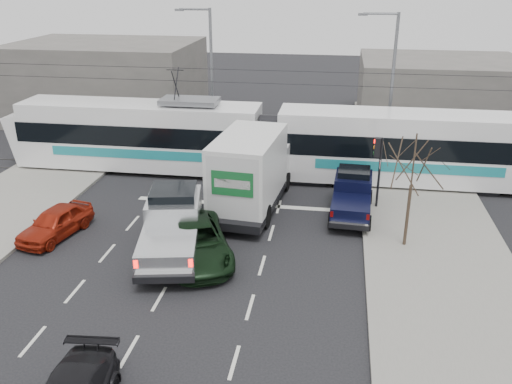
# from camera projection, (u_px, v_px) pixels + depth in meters

# --- Properties ---
(ground) EXTENTS (120.00, 120.00, 0.00)m
(ground) POSITION_uv_depth(u_px,v_px,m) (222.00, 262.00, 22.44)
(ground) COLOR black
(ground) RESTS_ON ground
(sidewalk_right) EXTENTS (6.00, 60.00, 0.15)m
(sidewalk_right) POSITION_uv_depth(u_px,v_px,m) (447.00, 278.00, 21.13)
(sidewalk_right) COLOR gray
(sidewalk_right) RESTS_ON ground
(rails) EXTENTS (60.00, 1.60, 0.03)m
(rails) POSITION_uv_depth(u_px,v_px,m) (258.00, 177.00, 31.57)
(rails) COLOR #33302D
(rails) RESTS_ON ground
(building_left) EXTENTS (14.00, 10.00, 6.00)m
(building_left) POSITION_uv_depth(u_px,v_px,m) (108.00, 80.00, 43.38)
(building_left) COLOR slate
(building_left) RESTS_ON ground
(building_right) EXTENTS (12.00, 10.00, 5.00)m
(building_right) POSITION_uv_depth(u_px,v_px,m) (439.00, 92.00, 41.71)
(building_right) COLOR slate
(building_right) RESTS_ON ground
(bare_tree) EXTENTS (2.40, 2.40, 5.00)m
(bare_tree) POSITION_uv_depth(u_px,v_px,m) (413.00, 165.00, 22.20)
(bare_tree) COLOR #47382B
(bare_tree) RESTS_ON ground
(traffic_signal) EXTENTS (0.44, 0.44, 3.60)m
(traffic_signal) POSITION_uv_depth(u_px,v_px,m) (378.00, 157.00, 26.41)
(traffic_signal) COLOR black
(traffic_signal) RESTS_ON ground
(street_lamp_near) EXTENTS (2.38, 0.25, 9.00)m
(street_lamp_near) POSITION_uv_depth(u_px,v_px,m) (389.00, 80.00, 32.24)
(street_lamp_near) COLOR slate
(street_lamp_near) RESTS_ON ground
(street_lamp_far) EXTENTS (2.38, 0.25, 9.00)m
(street_lamp_far) POSITION_uv_depth(u_px,v_px,m) (209.00, 70.00, 35.70)
(street_lamp_far) COLOR slate
(street_lamp_far) RESTS_ON ground
(catenary) EXTENTS (60.00, 0.20, 7.00)m
(catenary) POSITION_uv_depth(u_px,v_px,m) (258.00, 112.00, 30.10)
(catenary) COLOR black
(catenary) RESTS_ON ground
(tram) EXTENTS (29.53, 3.00, 6.03)m
(tram) POSITION_uv_depth(u_px,v_px,m) (268.00, 141.00, 31.03)
(tram) COLOR white
(tram) RESTS_ON ground
(silver_pickup) EXTENTS (3.53, 7.01, 2.43)m
(silver_pickup) POSITION_uv_depth(u_px,v_px,m) (173.00, 222.00, 23.17)
(silver_pickup) COLOR black
(silver_pickup) RESTS_ON ground
(box_truck) EXTENTS (3.46, 8.15, 3.96)m
(box_truck) POSITION_uv_depth(u_px,v_px,m) (252.00, 171.00, 26.91)
(box_truck) COLOR black
(box_truck) RESTS_ON ground
(navy_pickup) EXTENTS (2.16, 5.07, 2.10)m
(navy_pickup) POSITION_uv_depth(u_px,v_px,m) (352.00, 194.00, 26.58)
(navy_pickup) COLOR black
(navy_pickup) RESTS_ON ground
(green_car) EXTENTS (4.47, 6.08, 1.54)m
(green_car) POSITION_uv_depth(u_px,v_px,m) (196.00, 241.00, 22.51)
(green_car) COLOR black
(green_car) RESTS_ON ground
(red_car) EXTENTS (2.40, 4.22, 1.35)m
(red_car) POSITION_uv_depth(u_px,v_px,m) (55.00, 222.00, 24.39)
(red_car) COLOR maroon
(red_car) RESTS_ON ground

